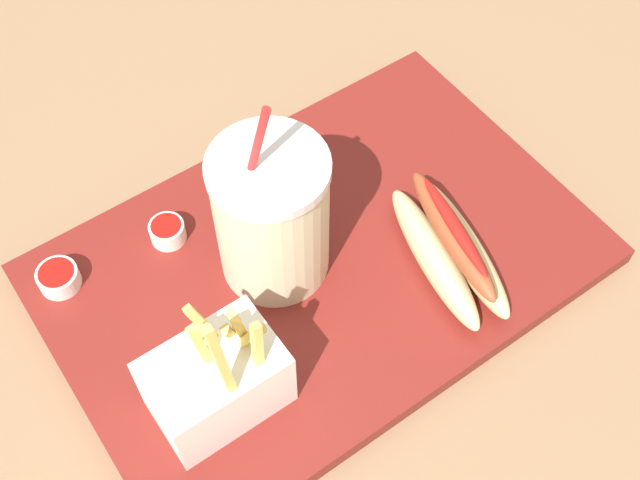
% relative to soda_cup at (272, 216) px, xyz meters
% --- Properties ---
extents(ground_plane, '(2.40, 2.40, 0.02)m').
position_rel_soda_cup_xyz_m(ground_plane, '(-0.04, 0.02, -0.10)').
color(ground_plane, '#8C6B4C').
extents(food_tray, '(0.49, 0.33, 0.02)m').
position_rel_soda_cup_xyz_m(food_tray, '(-0.04, 0.02, -0.08)').
color(food_tray, maroon).
rests_on(food_tray, ground_plane).
extents(soda_cup, '(0.10, 0.10, 0.21)m').
position_rel_soda_cup_xyz_m(soda_cup, '(0.00, 0.00, 0.00)').
color(soda_cup, beige).
rests_on(soda_cup, food_tray).
extents(fries_basket, '(0.11, 0.07, 0.15)m').
position_rel_soda_cup_xyz_m(fries_basket, '(0.11, 0.09, -0.03)').
color(fries_basket, white).
rests_on(fries_basket, food_tray).
extents(hot_dog_1, '(0.09, 0.17, 0.06)m').
position_rel_soda_cup_xyz_m(hot_dog_1, '(-0.13, 0.09, -0.05)').
color(hot_dog_1, '#E5C689').
rests_on(hot_dog_1, food_tray).
extents(ketchup_cup_1, '(0.04, 0.04, 0.02)m').
position_rel_soda_cup_xyz_m(ketchup_cup_1, '(0.17, -0.09, -0.06)').
color(ketchup_cup_1, white).
rests_on(ketchup_cup_1, food_tray).
extents(ketchup_cup_2, '(0.03, 0.03, 0.02)m').
position_rel_soda_cup_xyz_m(ketchup_cup_2, '(0.07, -0.08, -0.06)').
color(ketchup_cup_2, white).
rests_on(ketchup_cup_2, food_tray).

